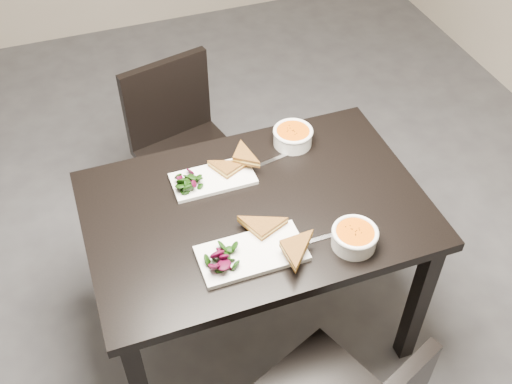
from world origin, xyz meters
TOP-DOWN VIEW (x-y plane):
  - ground at (0.00, 0.00)m, footprint 5.00×5.00m
  - table at (0.37, -0.23)m, footprint 1.20×0.80m
  - chair_far at (0.27, 0.52)m, footprint 0.51×0.51m
  - plate_near at (0.28, -0.43)m, footprint 0.35×0.18m
  - sandwich_near at (0.34, -0.42)m, footprint 0.21×0.19m
  - salad_near at (0.18, -0.43)m, footprint 0.11×0.10m
  - soup_bowl_near at (0.61, -0.50)m, footprint 0.16×0.16m
  - cutlery_near at (0.52, -0.44)m, footprint 0.18×0.02m
  - plate_far at (0.26, -0.05)m, footprint 0.30×0.15m
  - sandwich_far at (0.33, -0.06)m, footprint 0.19×0.17m
  - salad_far at (0.16, -0.05)m, footprint 0.10×0.09m
  - soup_bowl_far at (0.62, 0.05)m, footprint 0.16×0.16m
  - cutlery_far at (0.53, -0.02)m, footprint 0.18×0.05m

SIDE VIEW (x-z plane):
  - ground at x=0.00m, z-range 0.00..0.00m
  - chair_far at x=0.27m, z-range 0.06..0.91m
  - table at x=0.37m, z-range 0.28..1.03m
  - cutlery_near at x=0.52m, z-range 0.75..0.75m
  - cutlery_far at x=0.53m, z-range 0.75..0.75m
  - plate_far at x=0.26m, z-range 0.75..0.77m
  - plate_near at x=0.28m, z-range 0.75..0.77m
  - salad_far at x=0.16m, z-range 0.77..0.81m
  - soup_bowl_near at x=0.61m, z-range 0.75..0.82m
  - soup_bowl_far at x=0.62m, z-range 0.75..0.82m
  - sandwich_far at x=0.33m, z-range 0.77..0.81m
  - salad_near at x=0.18m, z-range 0.77..0.82m
  - sandwich_near at x=0.34m, z-range 0.77..0.82m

